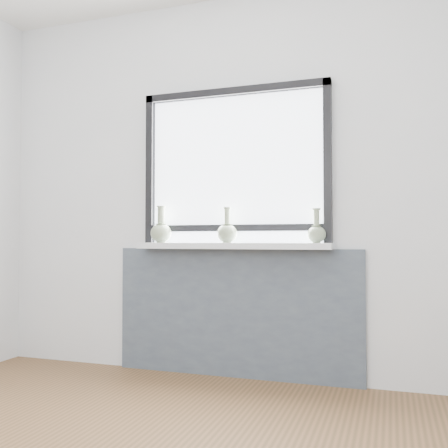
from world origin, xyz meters
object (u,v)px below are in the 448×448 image
(windowsill, at_px, (232,246))
(vase_c, at_px, (316,232))
(vase_a, at_px, (161,231))
(vase_b, at_px, (227,232))

(windowsill, bearing_deg, vase_c, -0.98)
(windowsill, bearing_deg, vase_a, -178.79)
(windowsill, height_order, vase_c, vase_c)
(windowsill, distance_m, vase_a, 0.52)
(vase_b, bearing_deg, vase_c, -0.14)
(vase_b, relative_size, vase_c, 1.09)
(vase_c, bearing_deg, vase_a, -179.93)
(vase_b, bearing_deg, windowsill, 15.31)
(vase_b, xyz_separation_m, vase_c, (0.59, -0.00, -0.01))
(windowsill, xyz_separation_m, vase_b, (-0.03, -0.01, 0.09))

